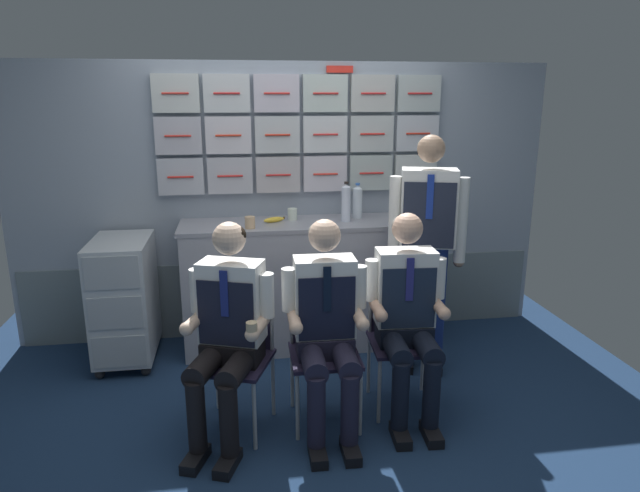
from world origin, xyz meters
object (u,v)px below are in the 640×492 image
crew_member_standing (427,235)px  paper_cup_tan (292,214)px  folding_chair_left (238,341)px  crew_member_left (227,325)px  service_trolley (124,297)px  crew_member_center (327,320)px  folding_chair_center (323,335)px  snack_banana (274,220)px  sparkling_bottle_green (357,201)px  folding_chair_right (400,324)px  crew_member_right (408,309)px

crew_member_standing → paper_cup_tan: crew_member_standing is taller
folding_chair_left → crew_member_left: 0.23m
service_trolley → crew_member_center: bearing=-39.6°
service_trolley → folding_chair_center: bearing=-35.1°
folding_chair_center → snack_banana: size_ratio=4.84×
crew_member_left → snack_banana: size_ratio=7.20×
crew_member_left → sparkling_bottle_green: (1.00, 1.26, 0.43)m
crew_member_center → crew_member_standing: size_ratio=0.75×
folding_chair_left → paper_cup_tan: (0.44, 1.11, 0.52)m
folding_chair_right → sparkling_bottle_green: 1.18m
folding_chair_right → snack_banana: (-0.72, 0.95, 0.49)m
crew_member_center → snack_banana: (-0.20, 1.20, 0.33)m
crew_member_right → crew_member_center: bearing=-169.7°
crew_member_left → snack_banana: crew_member_left is taller
folding_chair_left → sparkling_bottle_green: size_ratio=3.09×
service_trolley → crew_member_left: (0.75, -1.07, 0.19)m
crew_member_left → crew_member_right: bearing=4.7°
folding_chair_center → crew_member_center: (-0.00, -0.16, 0.17)m
service_trolley → snack_banana: (1.10, 0.12, 0.51)m
folding_chair_center → paper_cup_tan: 1.22m
crew_member_left → folding_chair_center: size_ratio=1.49×
crew_member_center → paper_cup_tan: (-0.06, 1.26, 0.35)m
crew_member_standing → snack_banana: (-1.00, 0.55, 0.02)m
service_trolley → snack_banana: 1.22m
snack_banana → crew_member_center: bearing=-80.4°
folding_chair_center → sparkling_bottle_green: (0.44, 1.11, 0.60)m
folding_chair_right → snack_banana: bearing=127.1°
crew_member_left → crew_member_center: size_ratio=1.00×
folding_chair_left → crew_member_right: bearing=-3.7°
folding_chair_left → folding_chair_right: 1.01m
crew_member_left → crew_member_standing: crew_member_standing is taller
folding_chair_right → crew_member_standing: crew_member_standing is taller
crew_member_left → sparkling_bottle_green: bearing=51.7°
service_trolley → folding_chair_right: service_trolley is taller
folding_chair_right → crew_member_standing: bearing=54.1°
crew_member_center → crew_member_standing: 1.07m
folding_chair_center → snack_banana: 1.17m
folding_chair_center → folding_chair_right: (0.51, 0.09, 0.00)m
crew_member_standing → folding_chair_right: bearing=-125.9°
service_trolley → snack_banana: size_ratio=5.32×
crew_member_center → sparkling_bottle_green: size_ratio=4.58×
folding_chair_left → crew_member_standing: crew_member_standing is taller
folding_chair_left → folding_chair_right: size_ratio=1.00×
folding_chair_left → paper_cup_tan: bearing=68.3°
crew_member_standing → snack_banana: bearing=151.1°
crew_member_right → paper_cup_tan: bearing=115.6°
crew_member_standing → sparkling_bottle_green: (-0.35, 0.62, 0.13)m
sparkling_bottle_green → snack_banana: size_ratio=1.57×
crew_member_right → folding_chair_center: bearing=172.1°
service_trolley → crew_member_center: size_ratio=0.74×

